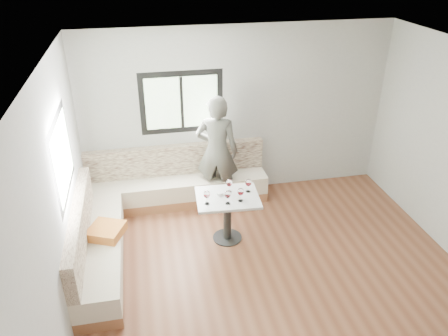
# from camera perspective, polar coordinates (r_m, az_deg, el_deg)

# --- Properties ---
(room) EXTENTS (5.01, 5.01, 2.81)m
(room) POSITION_cam_1_polar(r_m,az_deg,el_deg) (4.98, 7.25, -2.60)
(room) COLOR brown
(room) RESTS_ON ground
(banquette) EXTENTS (2.90, 2.80, 0.95)m
(banquette) POSITION_cam_1_polar(r_m,az_deg,el_deg) (6.65, -10.11, -5.23)
(banquette) COLOR brown
(banquette) RESTS_ON ground
(table) EXTENTS (0.91, 0.73, 0.72)m
(table) POSITION_cam_1_polar(r_m,az_deg,el_deg) (6.20, 0.45, -5.15)
(table) COLOR black
(table) RESTS_ON ground
(person) EXTENTS (0.77, 0.62, 1.85)m
(person) POSITION_cam_1_polar(r_m,az_deg,el_deg) (6.90, -0.92, 2.19)
(person) COLOR #4F4F48
(person) RESTS_ON ground
(olive_ramekin) EXTENTS (0.09, 0.09, 0.04)m
(olive_ramekin) POSITION_cam_1_polar(r_m,az_deg,el_deg) (6.14, -0.51, -3.34)
(olive_ramekin) COLOR white
(olive_ramekin) RESTS_ON table
(wine_glass_a) EXTENTS (0.09, 0.09, 0.20)m
(wine_glass_a) POSITION_cam_1_polar(r_m,az_deg,el_deg) (5.88, -2.26, -3.52)
(wine_glass_a) COLOR white
(wine_glass_a) RESTS_ON table
(wine_glass_b) EXTENTS (0.09, 0.09, 0.20)m
(wine_glass_b) POSITION_cam_1_polar(r_m,az_deg,el_deg) (5.87, 0.49, -3.52)
(wine_glass_b) COLOR white
(wine_glass_b) RESTS_ON table
(wine_glass_c) EXTENTS (0.09, 0.09, 0.20)m
(wine_glass_c) POSITION_cam_1_polar(r_m,az_deg,el_deg) (5.94, 2.19, -3.17)
(wine_glass_c) COLOR white
(wine_glass_c) RESTS_ON table
(wine_glass_d) EXTENTS (0.09, 0.09, 0.20)m
(wine_glass_d) POSITION_cam_1_polar(r_m,az_deg,el_deg) (6.14, 0.69, -2.01)
(wine_glass_d) COLOR white
(wine_glass_d) RESTS_ON table
(wine_glass_e) EXTENTS (0.09, 0.09, 0.20)m
(wine_glass_e) POSITION_cam_1_polar(r_m,az_deg,el_deg) (6.16, 3.20, -1.97)
(wine_glass_e) COLOR white
(wine_glass_e) RESTS_ON table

